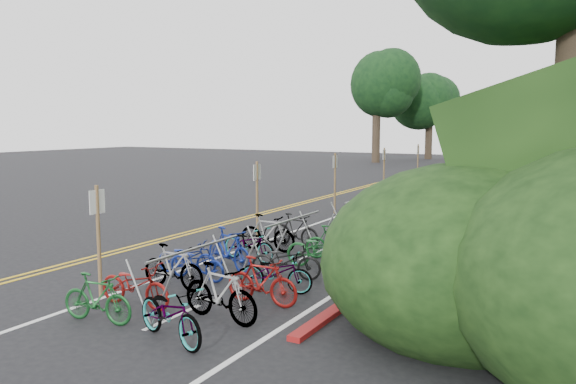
{
  "coord_description": "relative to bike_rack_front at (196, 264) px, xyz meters",
  "views": [
    {
      "loc": [
        10.01,
        -9.96,
        3.64
      ],
      "look_at": [
        0.56,
        7.11,
        1.3
      ],
      "focal_mm": 35.0,
      "sensor_mm": 36.0,
      "label": 1
    }
  ],
  "objects": [
    {
      "name": "ground",
      "position": [
        -3.15,
        1.33,
        -0.89
      ],
      "size": [
        120.0,
        120.0,
        0.0
      ],
      "primitive_type": "plane",
      "color": "black",
      "rests_on": "ground"
    },
    {
      "name": "road_markings",
      "position": [
        -2.52,
        11.43,
        -0.88
      ],
      "size": [
        7.47,
        80.0,
        0.01
      ],
      "color": "gold",
      "rests_on": "ground"
    },
    {
      "name": "red_curb",
      "position": [
        2.55,
        13.33,
        -0.84
      ],
      "size": [
        0.25,
        28.0,
        0.1
      ],
      "primitive_type": "cube",
      "color": "maroon",
      "rests_on": "ground"
    },
    {
      "name": "bike_rack_front",
      "position": [
        0.0,
        0.0,
        0.0
      ],
      "size": [
        1.17,
        2.83,
        1.24
      ],
      "color": "gray",
      "rests_on": "ground"
    },
    {
      "name": "bike_racks_rest",
      "position": [
        -0.15,
        14.33,
        -0.03
      ],
      "size": [
        1.14,
        23.0,
        1.17
      ],
      "color": "gray",
      "rests_on": "ground"
    },
    {
      "name": "signpost_near",
      "position": [
        -2.23,
        -0.44,
        0.49
      ],
      "size": [
        0.08,
        0.4,
        2.4
      ],
      "color": "brown",
      "rests_on": "ground"
    },
    {
      "name": "signposts_rest",
      "position": [
        -2.55,
        15.33,
        0.54
      ],
      "size": [
        0.08,
        18.4,
        2.5
      ],
      "color": "brown",
      "rests_on": "ground"
    },
    {
      "name": "bike_front",
      "position": [
        -1.87,
        1.99,
        -0.48
      ],
      "size": [
        0.94,
        1.63,
        0.81
      ],
      "primitive_type": "imported",
      "rotation": [
        0.0,
        0.0,
        1.85
      ],
      "color": "navy",
      "rests_on": "ground"
    },
    {
      "name": "bike_valet",
      "position": [
        -0.23,
        1.98,
        -0.4
      ],
      "size": [
        2.99,
        9.38,
        1.09
      ],
      "color": "#144C1E",
      "rests_on": "ground"
    }
  ]
}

